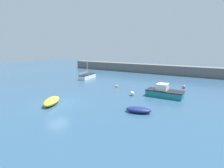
# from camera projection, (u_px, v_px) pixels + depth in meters

# --- Properties ---
(ground_plane) EXTENTS (120.00, 120.00, 0.20)m
(ground_plane) POSITION_uv_depth(u_px,v_px,m) (57.00, 105.00, 20.65)
(ground_plane) COLOR #2D5170
(harbor_breakwater) EXTENTS (46.43, 3.20, 2.23)m
(harbor_breakwater) POSITION_uv_depth(u_px,v_px,m) (148.00, 68.00, 46.19)
(harbor_breakwater) COLOR #66605B
(harbor_breakwater) RESTS_ON ground_plane
(open_tender_yellow) EXTENTS (2.85, 1.85, 0.57)m
(open_tender_yellow) POSITION_uv_depth(u_px,v_px,m) (138.00, 110.00, 17.91)
(open_tender_yellow) COLOR navy
(open_tender_yellow) RESTS_ON ground_plane
(sailboat_short_mast) EXTENTS (2.22, 5.38, 4.25)m
(sailboat_short_mast) POSITION_uv_depth(u_px,v_px,m) (87.00, 76.00, 37.35)
(sailboat_short_mast) COLOR white
(sailboat_short_mast) RESTS_ON ground_plane
(rowboat_blue_near) EXTENTS (2.83, 3.66, 0.78)m
(rowboat_blue_near) POSITION_uv_depth(u_px,v_px,m) (52.00, 101.00, 20.43)
(rowboat_blue_near) COLOR yellow
(rowboat_blue_near) RESTS_ON ground_plane
(cabin_cruiser_white) EXTENTS (4.83, 2.16, 1.75)m
(cabin_cruiser_white) POSITION_uv_depth(u_px,v_px,m) (164.00, 92.00, 23.66)
(cabin_cruiser_white) COLOR teal
(cabin_cruiser_white) RESTS_ON ground_plane
(mooring_buoy_white) EXTENTS (0.59, 0.59, 0.59)m
(mooring_buoy_white) POSITION_uv_depth(u_px,v_px,m) (132.00, 93.00, 24.25)
(mooring_buoy_white) COLOR white
(mooring_buoy_white) RESTS_ON ground_plane
(mooring_buoy_red) EXTENTS (0.49, 0.49, 0.49)m
(mooring_buoy_red) POSITION_uv_depth(u_px,v_px,m) (163.00, 85.00, 29.72)
(mooring_buoy_red) COLOR red
(mooring_buoy_red) RESTS_ON ground_plane
(mooring_buoy_yellow) EXTENTS (0.39, 0.39, 0.39)m
(mooring_buoy_yellow) POSITION_uv_depth(u_px,v_px,m) (117.00, 86.00, 29.34)
(mooring_buoy_yellow) COLOR yellow
(mooring_buoy_yellow) RESTS_ON ground_plane
(mooring_buoy_pink) EXTENTS (0.52, 0.52, 0.52)m
(mooring_buoy_pink) POSITION_uv_depth(u_px,v_px,m) (184.00, 87.00, 28.56)
(mooring_buoy_pink) COLOR #EA668C
(mooring_buoy_pink) RESTS_ON ground_plane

